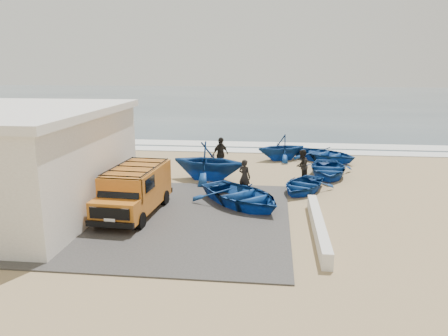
{
  "coord_description": "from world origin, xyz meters",
  "views": [
    {
      "loc": [
        3.3,
        -18.13,
        6.01
      ],
      "look_at": [
        1.02,
        1.77,
        1.2
      ],
      "focal_mm": 35.0,
      "sensor_mm": 36.0,
      "label": 1
    }
  ],
  "objects": [
    {
      "name": "boat_near_left",
      "position": [
        1.99,
        -0.14,
        0.46
      ],
      "size": [
        5.36,
        5.42,
        0.92
      ],
      "primitive_type": "imported",
      "rotation": [
        0.0,
        0.0,
        0.75
      ],
      "color": "navy",
      "rests_on": "ground"
    },
    {
      "name": "van",
      "position": [
        -2.23,
        -1.67,
        1.06
      ],
      "size": [
        2.11,
        4.7,
        1.97
      ],
      "rotation": [
        0.0,
        0.0,
        -0.07
      ],
      "color": "#C86E1E",
      "rests_on": "ground"
    },
    {
      "name": "boat_near_right",
      "position": [
        4.77,
        2.31,
        0.35
      ],
      "size": [
        3.55,
        4.02,
        0.69
      ],
      "primitive_type": "imported",
      "rotation": [
        0.0,
        0.0,
        -0.43
      ],
      "color": "navy",
      "rests_on": "ground"
    },
    {
      "name": "fisherman_middle",
      "position": [
        4.8,
        4.17,
        0.85
      ],
      "size": [
        0.9,
        1.0,
        1.69
      ],
      "primitive_type": "imported",
      "rotation": [
        0.0,
        0.0,
        -1.94
      ],
      "color": "black",
      "rests_on": "ground"
    },
    {
      "name": "fisherman_back",
      "position": [
        0.34,
        5.96,
        0.98
      ],
      "size": [
        1.1,
        1.18,
        1.95
      ],
      "primitive_type": "imported",
      "rotation": [
        0.0,
        0.0,
        0.87
      ],
      "color": "black",
      "rests_on": "ground"
    },
    {
      "name": "surf_wash",
      "position": [
        0.0,
        14.5,
        0.02
      ],
      "size": [
        180.0,
        2.2,
        0.04
      ],
      "primitive_type": "cube",
      "color": "white",
      "rests_on": "ground"
    },
    {
      "name": "surf_line",
      "position": [
        0.0,
        12.0,
        0.03
      ],
      "size": [
        180.0,
        1.6,
        0.06
      ],
      "primitive_type": "cube",
      "color": "white",
      "rests_on": "ground"
    },
    {
      "name": "boat_mid_left",
      "position": [
        -0.05,
        4.02,
        1.02
      ],
      "size": [
        4.43,
        4.01,
        2.03
      ],
      "primitive_type": "imported",
      "rotation": [
        0.0,
        0.0,
        1.38
      ],
      "color": "navy",
      "rests_on": "ground"
    },
    {
      "name": "slab",
      "position": [
        -2.0,
        -2.0,
        0.03
      ],
      "size": [
        12.0,
        10.0,
        0.05
      ],
      "primitive_type": "cube",
      "color": "#43403D",
      "rests_on": "ground"
    },
    {
      "name": "ground",
      "position": [
        0.0,
        0.0,
        0.0
      ],
      "size": [
        160.0,
        160.0,
        0.0
      ],
      "primitive_type": "plane",
      "color": "tan"
    },
    {
      "name": "building",
      "position": [
        -7.5,
        -2.0,
        2.16
      ],
      "size": [
        8.4,
        9.4,
        4.3
      ],
      "color": "white",
      "rests_on": "ground"
    },
    {
      "name": "boat_far_right",
      "position": [
        6.56,
        9.36,
        0.43
      ],
      "size": [
        5.05,
        4.8,
        0.85
      ],
      "primitive_type": "imported",
      "rotation": [
        0.0,
        0.0,
        0.93
      ],
      "color": "navy",
      "rests_on": "ground"
    },
    {
      "name": "parapet",
      "position": [
        5.0,
        -3.0,
        0.28
      ],
      "size": [
        0.35,
        6.0,
        0.55
      ],
      "primitive_type": "cube",
      "color": "silver",
      "rests_on": "ground"
    },
    {
      "name": "fisherman_front",
      "position": [
        2.0,
        1.64,
        0.83
      ],
      "size": [
        0.72,
        0.63,
        1.67
      ],
      "primitive_type": "imported",
      "rotation": [
        0.0,
        0.0,
        2.67
      ],
      "color": "black",
      "rests_on": "ground"
    },
    {
      "name": "boat_far_left",
      "position": [
        3.82,
        9.37,
        0.82
      ],
      "size": [
        3.91,
        3.69,
        1.63
      ],
      "primitive_type": "imported",
      "rotation": [
        0.0,
        0.0,
        -1.16
      ],
      "color": "navy",
      "rests_on": "ground"
    },
    {
      "name": "boat_mid_right",
      "position": [
        6.28,
        5.46,
        0.42
      ],
      "size": [
        3.12,
        4.18,
        0.83
      ],
      "primitive_type": "imported",
      "rotation": [
        0.0,
        0.0,
        -0.06
      ],
      "color": "navy",
      "rests_on": "ground"
    },
    {
      "name": "ocean",
      "position": [
        0.0,
        56.0,
        0.0
      ],
      "size": [
        180.0,
        88.0,
        0.01
      ],
      "primitive_type": "cube",
      "color": "#385166",
      "rests_on": "ground"
    }
  ]
}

